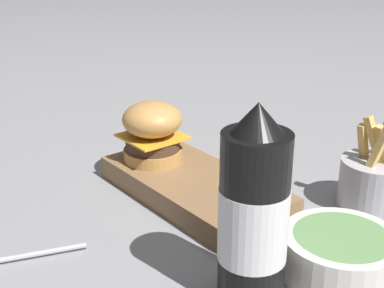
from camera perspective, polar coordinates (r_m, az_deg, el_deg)
ground_plane at (r=0.81m, az=0.79°, el=-5.51°), size 6.00×6.00×0.00m
serving_board at (r=0.80m, az=-0.00°, el=-4.49°), size 0.30×0.14×0.03m
burger at (r=0.83m, az=-4.24°, el=1.38°), size 0.09×0.09×0.09m
ketchup_bottle at (r=0.55m, az=6.57°, el=-7.59°), size 0.07×0.07×0.22m
fries_basket at (r=0.81m, az=18.84°, el=-3.80°), size 0.10×0.10×0.14m
side_bowl at (r=0.65m, az=15.73°, el=-11.13°), size 0.14×0.14×0.05m
ketchup_puddle at (r=1.03m, az=-5.19°, el=0.50°), size 0.07×0.07×0.00m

